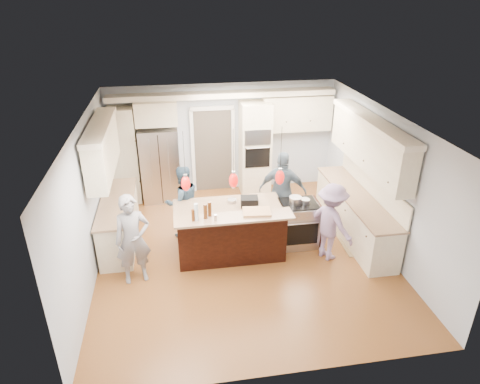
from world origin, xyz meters
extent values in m
plane|color=brown|center=(0.00, 0.00, 0.00)|extent=(6.00, 6.00, 0.00)
cube|color=#B2BCC6|center=(0.00, 3.00, 1.35)|extent=(5.50, 0.04, 2.70)
cube|color=#B2BCC6|center=(0.00, -3.00, 1.35)|extent=(5.50, 0.04, 2.70)
cube|color=#B2BCC6|center=(-2.75, 0.00, 1.35)|extent=(0.04, 6.00, 2.70)
cube|color=#B2BCC6|center=(2.75, 0.00, 1.35)|extent=(0.04, 6.00, 2.70)
cube|color=white|center=(0.00, 0.00, 2.70)|extent=(5.50, 6.00, 0.04)
cube|color=#B7B7BC|center=(-1.55, 2.64, 0.90)|extent=(0.90, 0.70, 1.80)
cube|color=beige|center=(0.75, 2.67, 1.15)|extent=(0.72, 0.64, 2.30)
cube|color=black|center=(0.75, 2.34, 1.55)|extent=(0.60, 0.02, 0.35)
cube|color=black|center=(0.75, 2.34, 1.05)|extent=(0.60, 0.02, 0.50)
cylinder|color=#B7B7BC|center=(0.75, 2.31, 1.30)|extent=(0.55, 0.02, 0.02)
cube|color=beige|center=(-2.35, 2.70, 1.15)|extent=(0.60, 0.58, 2.30)
cube|color=beige|center=(-1.55, 2.70, 2.15)|extent=(0.95, 0.58, 0.55)
cube|color=beige|center=(1.80, 2.82, 1.95)|extent=(1.70, 0.35, 0.85)
cube|color=beige|center=(0.00, 2.80, 2.48)|extent=(5.30, 0.38, 0.12)
cube|color=#4C443A|center=(-0.25, 2.99, 1.05)|extent=(0.90, 0.06, 2.10)
cube|color=white|center=(-0.25, 2.95, 2.13)|extent=(1.04, 0.06, 0.10)
cube|color=beige|center=(2.40, 0.30, 0.44)|extent=(0.60, 3.00, 0.88)
cube|color=tan|center=(2.40, 0.30, 0.90)|extent=(0.64, 3.05, 0.04)
cube|color=beige|center=(2.52, 0.30, 1.98)|extent=(0.35, 3.00, 0.85)
cube|color=beige|center=(2.51, 0.30, 2.46)|extent=(0.37, 3.10, 0.10)
cube|color=beige|center=(-2.40, 0.80, 0.44)|extent=(0.60, 2.20, 0.88)
cube|color=tan|center=(-2.40, 0.80, 0.90)|extent=(0.64, 2.25, 0.04)
cube|color=beige|center=(-2.52, 0.80, 1.98)|extent=(0.35, 2.20, 0.85)
cube|color=beige|center=(-2.51, 0.80, 2.46)|extent=(0.37, 2.30, 0.10)
cube|color=black|center=(-0.25, 0.15, 0.44)|extent=(2.00, 1.00, 0.88)
cube|color=tan|center=(-0.25, 0.15, 0.90)|extent=(2.10, 1.10, 0.04)
cube|color=black|center=(-0.25, -0.41, 0.54)|extent=(2.00, 0.12, 1.08)
cube|color=tan|center=(-0.25, -0.55, 1.10)|extent=(2.10, 0.42, 0.04)
cube|color=black|center=(0.16, 0.19, 1.01)|extent=(0.36, 0.30, 0.18)
cube|color=#B7B7BC|center=(1.13, 0.15, 0.45)|extent=(0.76, 0.66, 0.90)
cube|color=black|center=(1.13, -0.19, 0.40)|extent=(0.65, 0.01, 0.45)
cube|color=black|center=(1.13, 0.15, 0.91)|extent=(0.72, 0.59, 0.02)
cube|color=black|center=(1.54, 0.15, 0.44)|extent=(0.06, 0.71, 0.88)
cylinder|color=black|center=(-1.05, -0.51, 2.33)|extent=(0.01, 0.01, 0.75)
ellipsoid|color=red|center=(-1.05, -0.51, 1.80)|extent=(0.15, 0.15, 0.26)
cylinder|color=black|center=(-0.25, -0.51, 2.33)|extent=(0.01, 0.01, 0.75)
ellipsoid|color=red|center=(-0.25, -0.51, 1.80)|extent=(0.15, 0.15, 0.26)
cylinder|color=black|center=(0.55, -0.51, 2.33)|extent=(0.01, 0.01, 0.75)
ellipsoid|color=red|center=(0.55, -0.51, 1.80)|extent=(0.15, 0.15, 0.26)
imported|color=gray|center=(-2.01, -0.55, 0.83)|extent=(0.67, 0.51, 1.66)
imported|color=#324B61|center=(-1.10, 0.85, 0.77)|extent=(0.90, 0.80, 1.55)
imported|color=slate|center=(0.99, 0.85, 0.86)|extent=(1.09, 0.75, 1.71)
imported|color=gray|center=(1.60, -0.42, 0.77)|extent=(0.97, 1.14, 1.54)
cube|color=olive|center=(2.40, 0.00, 0.01)|extent=(0.79, 1.12, 0.01)
cylinder|color=silver|center=(-0.90, -0.56, 1.28)|extent=(0.09, 0.09, 0.32)
cylinder|color=#49250D|center=(-0.75, -0.52, 1.26)|extent=(0.07, 0.07, 0.27)
cylinder|color=#49250D|center=(-0.96, -0.58, 1.23)|extent=(0.07, 0.07, 0.22)
cylinder|color=#49250D|center=(-0.66, -0.44, 1.25)|extent=(0.09, 0.09, 0.27)
cylinder|color=#B7B7BC|center=(-0.58, -0.62, 1.18)|extent=(0.08, 0.08, 0.11)
cube|color=tan|center=(0.17, -0.47, 1.14)|extent=(0.53, 0.40, 0.04)
cylinder|color=#B7B7BC|center=(1.05, 0.13, 0.99)|extent=(0.25, 0.25, 0.14)
cylinder|color=#B7B7BC|center=(1.25, 0.12, 0.97)|extent=(0.19, 0.19, 0.09)
camera|label=1|loc=(-1.20, -6.99, 4.77)|focal=32.00mm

